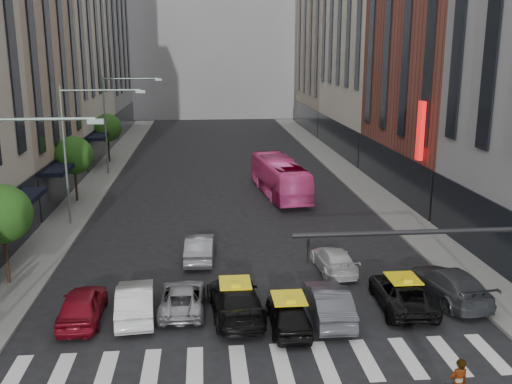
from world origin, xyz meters
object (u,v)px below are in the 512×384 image
object	(u,v)px
streetlamp_far	(115,111)
bus	(280,177)
streetlamp_mid	(79,137)
taxi_center	(289,314)
taxi_left	(235,299)
car_red	(82,305)
car_white_front	(135,301)

from	to	relation	value
streetlamp_far	bus	bearing A→B (deg)	-33.47
streetlamp_mid	streetlamp_far	xyz separation A→B (m)	(0.00, 16.00, 0.00)
streetlamp_far	taxi_center	bearing A→B (deg)	-70.45
streetlamp_mid	taxi_left	distance (m)	17.81
taxi_left	bus	world-z (taller)	bus
streetlamp_far	bus	world-z (taller)	streetlamp_far
streetlamp_mid	bus	size ratio (longest dim) A/B	0.84
bus	streetlamp_mid	bearing A→B (deg)	19.51
streetlamp_far	car_red	xyz separation A→B (m)	(2.64, -30.24, -5.17)
car_red	bus	distance (m)	23.87
bus	streetlamp_far	bearing A→B (deg)	-39.83
streetlamp_far	car_red	size ratio (longest dim) A/B	2.10
bus	car_white_front	bearing A→B (deg)	59.98
taxi_left	bus	xyz separation A→B (m)	(4.79, 21.15, 0.72)
car_red	streetlamp_mid	bearing A→B (deg)	-80.88
car_red	bus	xyz separation A→B (m)	(11.32, 21.01, 0.76)
taxi_left	car_red	bearing A→B (deg)	-6.18
car_white_front	taxi_left	xyz separation A→B (m)	(4.33, -0.34, 0.03)
streetlamp_far	bus	size ratio (longest dim) A/B	0.84
bus	taxi_left	bearing A→B (deg)	70.87
streetlamp_mid	bus	xyz separation A→B (m)	(13.96, 6.77, -4.42)
car_white_front	streetlamp_far	bearing A→B (deg)	-85.79
car_white_front	taxi_left	size ratio (longest dim) A/B	0.85
car_white_front	taxi_left	distance (m)	4.34
car_red	car_white_front	distance (m)	2.21
car_white_front	taxi_left	bearing A→B (deg)	170.62
streetlamp_far	car_white_front	bearing A→B (deg)	-80.84
streetlamp_mid	taxi_center	world-z (taller)	streetlamp_mid
bus	car_red	bearing A→B (deg)	55.33
streetlamp_mid	taxi_left	bearing A→B (deg)	-57.48
streetlamp_far	car_white_front	distance (m)	30.87
car_red	taxi_center	xyz separation A→B (m)	(8.65, -1.56, -0.05)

